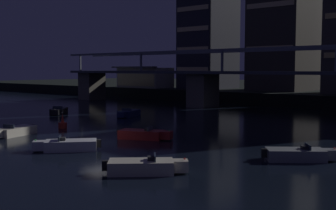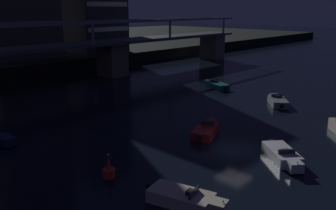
{
  "view_description": "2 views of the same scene",
  "coord_description": "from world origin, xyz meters",
  "px_view_note": "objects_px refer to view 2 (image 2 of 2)",
  "views": [
    {
      "loc": [
        28.6,
        -24.0,
        6.3
      ],
      "look_at": [
        -0.61,
        9.82,
        2.62
      ],
      "focal_mm": 46.67,
      "sensor_mm": 36.0,
      "label": 1
    },
    {
      "loc": [
        -23.92,
        -15.08,
        11.41
      ],
      "look_at": [
        1.92,
        9.46,
        1.76
      ],
      "focal_mm": 38.44,
      "sensor_mm": 36.0,
      "label": 2
    }
  ],
  "objects_px": {
    "river_bridge": "(33,59)",
    "channel_buoy": "(109,171)",
    "speedboat_far_center": "(206,130)",
    "speedboat_mid_center": "(283,155)",
    "speedboat_far_left": "(217,85)",
    "speedboat_near_center": "(184,198)",
    "speedboat_near_right": "(278,101)"
  },
  "relations": [
    {
      "from": "speedboat_far_left",
      "to": "channel_buoy",
      "type": "bearing_deg",
      "value": -157.75
    },
    {
      "from": "speedboat_mid_center",
      "to": "speedboat_far_left",
      "type": "height_order",
      "value": "same"
    },
    {
      "from": "speedboat_near_center",
      "to": "speedboat_near_right",
      "type": "xyz_separation_m",
      "value": [
        25.28,
        6.92,
        0.0
      ]
    },
    {
      "from": "speedboat_near_center",
      "to": "speedboat_far_left",
      "type": "distance_m",
      "value": 33.09
    },
    {
      "from": "speedboat_near_right",
      "to": "channel_buoy",
      "type": "distance_m",
      "value": 26.16
    },
    {
      "from": "speedboat_near_center",
      "to": "channel_buoy",
      "type": "height_order",
      "value": "channel_buoy"
    },
    {
      "from": "speedboat_far_center",
      "to": "speedboat_mid_center",
      "type": "bearing_deg",
      "value": -93.97
    },
    {
      "from": "speedboat_mid_center",
      "to": "channel_buoy",
      "type": "relative_size",
      "value": 2.59
    },
    {
      "from": "speedboat_far_center",
      "to": "channel_buoy",
      "type": "bearing_deg",
      "value": -177.75
    },
    {
      "from": "river_bridge",
      "to": "speedboat_far_left",
      "type": "distance_m",
      "value": 26.91
    },
    {
      "from": "channel_buoy",
      "to": "speedboat_mid_center",
      "type": "bearing_deg",
      "value": -33.89
    },
    {
      "from": "channel_buoy",
      "to": "speedboat_far_center",
      "type": "bearing_deg",
      "value": 2.25
    },
    {
      "from": "speedboat_far_center",
      "to": "speedboat_near_right",
      "type": "bearing_deg",
      "value": 1.2
    },
    {
      "from": "river_bridge",
      "to": "channel_buoy",
      "type": "height_order",
      "value": "river_bridge"
    },
    {
      "from": "speedboat_near_center",
      "to": "speedboat_near_right",
      "type": "distance_m",
      "value": 26.21
    },
    {
      "from": "speedboat_near_right",
      "to": "river_bridge",
      "type": "bearing_deg",
      "value": 117.97
    },
    {
      "from": "speedboat_far_center",
      "to": "river_bridge",
      "type": "bearing_deg",
      "value": 92.65
    },
    {
      "from": "speedboat_mid_center",
      "to": "speedboat_far_left",
      "type": "bearing_deg",
      "value": 47.3
    },
    {
      "from": "speedboat_near_center",
      "to": "speedboat_far_center",
      "type": "height_order",
      "value": "same"
    },
    {
      "from": "speedboat_near_center",
      "to": "channel_buoy",
      "type": "distance_m",
      "value": 6.22
    },
    {
      "from": "speedboat_near_right",
      "to": "speedboat_far_center",
      "type": "bearing_deg",
      "value": -178.8
    },
    {
      "from": "river_bridge",
      "to": "speedboat_far_center",
      "type": "xyz_separation_m",
      "value": [
        1.41,
        -30.41,
        -3.85
      ]
    },
    {
      "from": "speedboat_far_left",
      "to": "river_bridge",
      "type": "bearing_deg",
      "value": 134.11
    },
    {
      "from": "speedboat_near_center",
      "to": "speedboat_far_left",
      "type": "bearing_deg",
      "value": 32.76
    },
    {
      "from": "speedboat_mid_center",
      "to": "channel_buoy",
      "type": "xyz_separation_m",
      "value": [
        -11.03,
        7.41,
        0.06
      ]
    },
    {
      "from": "river_bridge",
      "to": "speedboat_mid_center",
      "type": "bearing_deg",
      "value": -88.71
    },
    {
      "from": "speedboat_near_right",
      "to": "channel_buoy",
      "type": "xyz_separation_m",
      "value": [
        -26.15,
        -0.76,
        0.06
      ]
    },
    {
      "from": "speedboat_far_center",
      "to": "channel_buoy",
      "type": "distance_m",
      "value": 11.58
    },
    {
      "from": "speedboat_mid_center",
      "to": "speedboat_far_left",
      "type": "distance_m",
      "value": 26.06
    },
    {
      "from": "speedboat_far_left",
      "to": "speedboat_far_center",
      "type": "relative_size",
      "value": 1.01
    },
    {
      "from": "river_bridge",
      "to": "speedboat_far_center",
      "type": "bearing_deg",
      "value": -87.35
    },
    {
      "from": "speedboat_near_right",
      "to": "speedboat_mid_center",
      "type": "distance_m",
      "value": 17.19
    }
  ]
}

